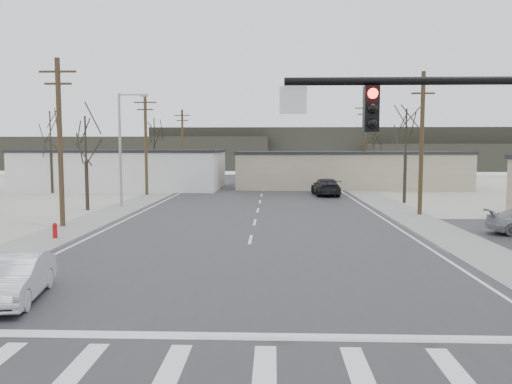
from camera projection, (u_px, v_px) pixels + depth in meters
ground at (240, 282)px, 17.67m from camera, size 140.00×140.00×0.00m
main_road at (255, 220)px, 32.60m from camera, size 18.00×110.00×0.05m
cross_road at (240, 282)px, 17.67m from camera, size 90.00×10.00×0.04m
sidewalk_left at (119, 210)px, 37.94m from camera, size 3.00×90.00×0.06m
sidewalk_right at (400, 211)px, 37.20m from camera, size 3.00×90.00×0.06m
fire_hydrant at (55, 231)px, 25.95m from camera, size 0.24×0.24×0.87m
building_left_far at (126, 169)px, 57.84m from camera, size 22.30×12.30×4.50m
building_right_far at (346, 169)px, 60.93m from camera, size 26.30×14.30×4.30m
upole_left_b at (60, 140)px, 29.55m from camera, size 2.20×0.30×10.00m
upole_left_c at (146, 143)px, 49.46m from camera, size 2.20×0.30×10.00m
upole_left_d at (183, 144)px, 69.37m from camera, size 2.20×0.30×10.00m
upole_right_a at (422, 141)px, 34.72m from camera, size 2.20×0.30×10.00m
upole_right_b at (364, 143)px, 56.62m from camera, size 2.20×0.30×10.00m
streetlight_main at (122, 143)px, 39.49m from camera, size 2.40×0.25×9.00m
tree_left_near at (86, 141)px, 37.56m from camera, size 3.30×3.30×7.35m
tree_right_mid at (406, 134)px, 42.59m from camera, size 3.74×3.74×8.33m
tree_left_far at (154, 136)px, 63.39m from camera, size 3.96×3.96×8.82m
tree_right_far at (374, 142)px, 68.41m from camera, size 3.52×3.52×7.84m
tree_left_mid at (50, 133)px, 51.72m from camera, size 3.96×3.96×8.82m
hill_left at (110, 153)px, 110.15m from camera, size 70.00×18.00×7.00m
hill_center at (335, 149)px, 112.31m from camera, size 80.00×18.00×9.00m
hill_right at (504, 157)px, 105.27m from camera, size 60.00×18.00×5.50m
sedan_crossing at (15, 278)px, 15.39m from camera, size 2.19×4.39×1.38m
car_far_a at (326, 187)px, 49.37m from camera, size 2.66×5.90×1.68m
car_far_b at (260, 178)px, 66.66m from camera, size 2.62×4.36×1.39m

